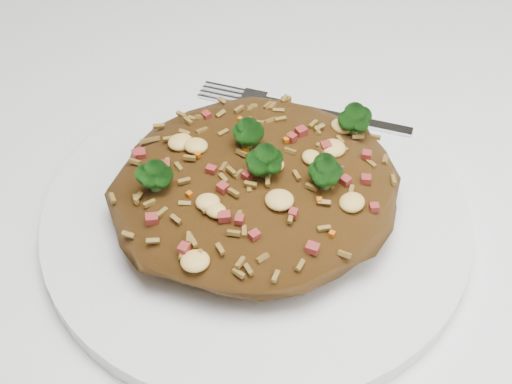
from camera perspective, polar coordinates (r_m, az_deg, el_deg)
dining_table at (r=0.58m, az=0.69°, el=-3.98°), size 1.20×0.80×0.75m
plate at (r=0.47m, az=-0.00°, el=-1.88°), size 0.28×0.28×0.01m
fried_rice at (r=0.44m, az=0.04°, el=1.15°), size 0.18×0.17×0.06m
fork at (r=0.53m, az=4.64°, el=6.39°), size 0.14×0.11×0.00m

